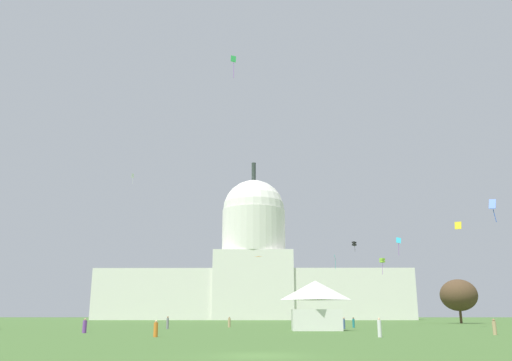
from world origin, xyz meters
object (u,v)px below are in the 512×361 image
object	(u,v)px
person_white_near_tent	(379,328)
kite_green_high	(233,61)
person_red_aisle_center	(312,323)
kite_yellow_low	(458,225)
kite_white_high	(133,176)
kite_black_mid	(354,244)
person_teal_edge_west	(354,323)
person_tan_back_left	(229,323)
tree_east_mid	(459,295)
kite_turquoise_low	(335,258)
person_purple_mid_left	(85,326)
kite_orange_mid	(259,258)
kite_lime_low	(382,260)
kite_blue_low	(493,205)
person_tan_front_center	(494,328)
kite_cyan_mid	(399,242)
capitol_building	(254,272)
person_orange_deep_crowd	(156,329)
person_grey_mid_center	(168,323)
person_denim_back_center	(344,324)
event_tent	(316,305)

from	to	relation	value
person_white_near_tent	kite_green_high	size ratio (longest dim) A/B	0.37
person_red_aisle_center	kite_yellow_low	world-z (taller)	kite_yellow_low
kite_white_high	kite_yellow_low	size ratio (longest dim) A/B	2.32
kite_black_mid	person_teal_edge_west	bearing A→B (deg)	145.02
person_tan_back_left	kite_black_mid	distance (m)	68.90
tree_east_mid	person_white_near_tent	size ratio (longest dim) A/B	5.95
person_tan_back_left	kite_turquoise_low	bearing A→B (deg)	-2.97
person_purple_mid_left	kite_orange_mid	xyz separation A→B (m)	(18.80, 95.44, 17.73)
kite_lime_low	kite_blue_low	size ratio (longest dim) A/B	1.62
person_teal_edge_west	kite_white_high	size ratio (longest dim) A/B	0.52
person_red_aisle_center	kite_lime_low	bearing A→B (deg)	125.07
kite_black_mid	kite_orange_mid	size ratio (longest dim) A/B	1.59
person_tan_front_center	person_teal_edge_west	xyz separation A→B (m)	(-9.10, 30.04, 0.02)
person_white_near_tent	kite_cyan_mid	distance (m)	72.56
person_tan_front_center	kite_green_high	world-z (taller)	kite_green_high
capitol_building	kite_yellow_low	xyz separation A→B (m)	(36.35, -127.59, -2.47)
person_purple_mid_left	kite_green_high	xyz separation A→B (m)	(14.56, 28.44, 47.45)
person_red_aisle_center	kite_white_high	xyz separation A→B (m)	(-43.84, 59.25, 38.77)
person_tan_back_left	kite_white_high	xyz separation A→B (m)	(-31.00, 53.21, 38.84)
person_orange_deep_crowd	person_tan_front_center	distance (m)	33.64
person_tan_back_left	person_white_near_tent	bearing A→B (deg)	-135.51
capitol_building	kite_lime_low	bearing A→B (deg)	-62.68
person_tan_back_left	person_grey_mid_center	world-z (taller)	person_grey_mid_center
person_red_aisle_center	person_orange_deep_crowd	size ratio (longest dim) A/B	1.19
person_tan_front_center	tree_east_mid	bearing A→B (deg)	4.18
person_red_aisle_center	tree_east_mid	bearing A→B (deg)	106.74
person_white_near_tent	person_red_aisle_center	xyz separation A→B (m)	(-3.17, 31.54, 0.02)
capitol_building	kite_white_high	bearing A→B (deg)	-113.95
tree_east_mid	person_denim_back_center	bearing A→B (deg)	-124.93
person_red_aisle_center	kite_blue_low	bearing A→B (deg)	7.13
person_orange_deep_crowd	kite_green_high	bearing A→B (deg)	-172.43
kite_black_mid	kite_white_high	size ratio (longest dim) A/B	0.90
kite_black_mid	kite_blue_low	size ratio (longest dim) A/B	1.01
person_orange_deep_crowd	person_teal_edge_west	bearing A→B (deg)	159.89
event_tent	kite_blue_low	bearing A→B (deg)	-29.70
capitol_building	person_purple_mid_left	world-z (taller)	capitol_building
event_tent	kite_green_high	size ratio (longest dim) A/B	1.42
kite_lime_low	person_white_near_tent	bearing A→B (deg)	130.62
person_teal_edge_west	kite_orange_mid	distance (m)	74.45
person_white_near_tent	person_tan_back_left	bearing A→B (deg)	162.43
person_teal_edge_west	kite_lime_low	distance (m)	63.18
person_orange_deep_crowd	person_tan_front_center	xyz separation A→B (m)	(33.19, 5.48, 0.05)
person_white_near_tent	person_tan_front_center	xyz separation A→B (m)	(12.79, 5.58, -0.07)
kite_black_mid	person_white_near_tent	bearing A→B (deg)	146.79
person_purple_mid_left	kite_white_high	world-z (taller)	kite_white_high
capitol_building	person_denim_back_center	distance (m)	139.31
person_orange_deep_crowd	kite_blue_low	bearing A→B (deg)	118.03
kite_white_high	kite_orange_mid	size ratio (longest dim) A/B	1.76
kite_orange_mid	kite_green_high	bearing A→B (deg)	93.01
kite_lime_low	tree_east_mid	bearing A→B (deg)	-175.72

